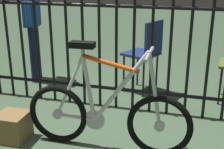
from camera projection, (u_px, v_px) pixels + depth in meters
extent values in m
plane|color=#486147|center=(100.00, 136.00, 2.86)|extent=(20.00, 20.00, 0.00)
cylinder|color=black|center=(8.00, 47.00, 3.61)|extent=(0.03, 0.03, 1.22)
cylinder|color=black|center=(23.00, 48.00, 3.56)|extent=(0.03, 0.03, 1.22)
cylinder|color=black|center=(37.00, 49.00, 3.51)|extent=(0.03, 0.03, 1.22)
cylinder|color=black|center=(52.00, 50.00, 3.46)|extent=(0.03, 0.03, 1.22)
cylinder|color=black|center=(67.00, 51.00, 3.41)|extent=(0.03, 0.03, 1.22)
cylinder|color=black|center=(83.00, 52.00, 3.37)|extent=(0.03, 0.03, 1.22)
cylinder|color=black|center=(100.00, 54.00, 3.32)|extent=(0.03, 0.03, 1.22)
cylinder|color=black|center=(116.00, 55.00, 3.27)|extent=(0.03, 0.03, 1.22)
cylinder|color=black|center=(134.00, 56.00, 3.22)|extent=(0.03, 0.03, 1.22)
cylinder|color=black|center=(151.00, 57.00, 3.17)|extent=(0.03, 0.03, 1.22)
cylinder|color=black|center=(170.00, 59.00, 3.12)|extent=(0.03, 0.03, 1.22)
cylinder|color=black|center=(189.00, 60.00, 3.07)|extent=(0.03, 0.03, 1.22)
cylinder|color=black|center=(208.00, 62.00, 3.03)|extent=(0.03, 0.03, 1.22)
cylinder|color=black|center=(119.00, 89.00, 3.39)|extent=(4.20, 0.04, 0.04)
cylinder|color=black|center=(119.00, 6.00, 3.09)|extent=(4.20, 0.04, 0.04)
torus|color=black|center=(58.00, 114.00, 2.69)|extent=(0.54, 0.07, 0.54)
cylinder|color=silver|center=(58.00, 114.00, 2.69)|extent=(0.09, 0.03, 0.09)
torus|color=black|center=(159.00, 126.00, 2.49)|extent=(0.54, 0.07, 0.54)
cylinder|color=silver|center=(159.00, 126.00, 2.49)|extent=(0.09, 0.03, 0.09)
cylinder|color=silver|center=(120.00, 88.00, 2.46)|extent=(0.48, 0.05, 0.65)
cylinder|color=#EA5914|center=(111.00, 64.00, 2.42)|extent=(0.47, 0.05, 0.14)
cylinder|color=silver|center=(89.00, 89.00, 2.54)|extent=(0.13, 0.04, 0.57)
cylinder|color=silver|center=(76.00, 117.00, 2.66)|extent=(0.34, 0.04, 0.04)
cylinder|color=silver|center=(70.00, 86.00, 2.57)|extent=(0.27, 0.03, 0.56)
cylinder|color=silver|center=(155.00, 90.00, 2.40)|extent=(0.14, 0.03, 0.63)
cylinder|color=silver|center=(149.00, 53.00, 2.31)|extent=(0.03, 0.03, 0.02)
cylinder|color=silver|center=(149.00, 54.00, 2.32)|extent=(0.04, 0.40, 0.03)
cylinder|color=silver|center=(83.00, 51.00, 2.44)|extent=(0.03, 0.03, 0.07)
cube|color=black|center=(82.00, 45.00, 2.43)|extent=(0.20, 0.10, 0.05)
cylinder|color=silver|center=(95.00, 120.00, 2.62)|extent=(0.18, 0.02, 0.18)
cylinder|color=black|center=(124.00, 74.00, 3.83)|extent=(0.02, 0.02, 0.48)
cylinder|color=black|center=(138.00, 68.00, 4.04)|extent=(0.02, 0.02, 0.48)
cylinder|color=black|center=(143.00, 79.00, 3.65)|extent=(0.02, 0.02, 0.48)
cylinder|color=black|center=(157.00, 73.00, 3.86)|extent=(0.02, 0.02, 0.48)
cube|color=navy|center=(141.00, 54.00, 3.76)|extent=(0.49, 0.49, 0.03)
cube|color=navy|center=(154.00, 38.00, 3.59)|extent=(0.17, 0.33, 0.39)
cylinder|color=black|center=(220.00, 87.00, 3.47)|extent=(0.02, 0.02, 0.44)
cylinder|color=black|center=(221.00, 78.00, 3.75)|extent=(0.02, 0.02, 0.44)
cylinder|color=#191E3F|center=(34.00, 55.00, 4.13)|extent=(0.11, 0.11, 0.76)
cylinder|color=#191E3F|center=(36.00, 52.00, 4.28)|extent=(0.11, 0.11, 0.76)
cube|color=#1E4C99|center=(31.00, 5.00, 3.99)|extent=(0.26, 0.34, 0.54)
cylinder|color=#1E4C99|center=(27.00, 5.00, 3.80)|extent=(0.08, 0.08, 0.51)
cylinder|color=#1E4C99|center=(34.00, 2.00, 4.17)|extent=(0.08, 0.08, 0.51)
cube|color=olive|center=(13.00, 127.00, 2.78)|extent=(0.27, 0.27, 0.25)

